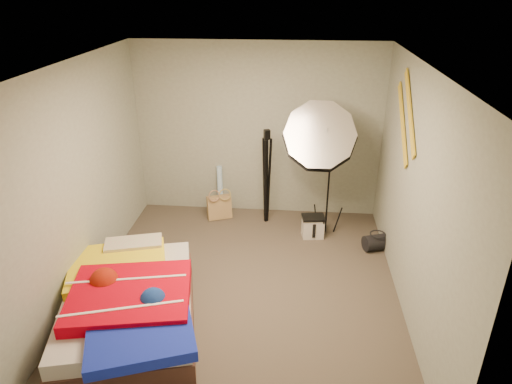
# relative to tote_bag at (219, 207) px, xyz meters

# --- Properties ---
(floor) EXTENTS (4.00, 4.00, 0.00)m
(floor) POSITION_rel_tote_bag_xyz_m (0.54, -1.67, -0.18)
(floor) COLOR brown
(floor) RESTS_ON ground
(ceiling) EXTENTS (4.00, 4.00, 0.00)m
(ceiling) POSITION_rel_tote_bag_xyz_m (0.54, -1.67, 2.32)
(ceiling) COLOR silver
(ceiling) RESTS_ON wall_back
(wall_back) EXTENTS (3.50, 0.00, 3.50)m
(wall_back) POSITION_rel_tote_bag_xyz_m (0.54, 0.33, 1.07)
(wall_back) COLOR #9AA292
(wall_back) RESTS_ON floor
(wall_front) EXTENTS (3.50, 0.00, 3.50)m
(wall_front) POSITION_rel_tote_bag_xyz_m (0.54, -3.67, 1.07)
(wall_front) COLOR #9AA292
(wall_front) RESTS_ON floor
(wall_left) EXTENTS (0.00, 4.00, 4.00)m
(wall_left) POSITION_rel_tote_bag_xyz_m (-1.21, -1.67, 1.07)
(wall_left) COLOR #9AA292
(wall_left) RESTS_ON floor
(wall_right) EXTENTS (0.00, 4.00, 4.00)m
(wall_right) POSITION_rel_tote_bag_xyz_m (2.29, -1.67, 1.07)
(wall_right) COLOR #9AA292
(wall_right) RESTS_ON floor
(tote_bag) EXTENTS (0.38, 0.27, 0.36)m
(tote_bag) POSITION_rel_tote_bag_xyz_m (0.00, 0.00, 0.00)
(tote_bag) COLOR tan
(tote_bag) RESTS_ON floor
(wrapping_roll) EXTENTS (0.12, 0.22, 0.72)m
(wrapping_roll) POSITION_rel_tote_bag_xyz_m (-0.02, 0.23, 0.18)
(wrapping_roll) COLOR #56A0E2
(wrapping_roll) RESTS_ON floor
(camera_case) EXTENTS (0.31, 0.24, 0.28)m
(camera_case) POSITION_rel_tote_bag_xyz_m (1.36, -0.41, -0.03)
(camera_case) COLOR silver
(camera_case) RESTS_ON floor
(duffel_bag) EXTENTS (0.39, 0.31, 0.21)m
(duffel_bag) POSITION_rel_tote_bag_xyz_m (2.19, -0.67, -0.07)
(duffel_bag) COLOR black
(duffel_bag) RESTS_ON floor
(wall_stripe_upper) EXTENTS (0.02, 0.91, 0.78)m
(wall_stripe_upper) POSITION_rel_tote_bag_xyz_m (2.27, -1.07, 1.77)
(wall_stripe_upper) COLOR gold
(wall_stripe_upper) RESTS_ON wall_right
(wall_stripe_lower) EXTENTS (0.02, 0.91, 0.78)m
(wall_stripe_lower) POSITION_rel_tote_bag_xyz_m (2.27, -0.82, 1.57)
(wall_stripe_lower) COLOR gold
(wall_stripe_lower) RESTS_ON wall_right
(bed) EXTENTS (1.71, 2.13, 0.53)m
(bed) POSITION_rel_tote_bag_xyz_m (-0.52, -2.36, 0.09)
(bed) COLOR #4D2E27
(bed) RESTS_ON floor
(photo_umbrella) EXTENTS (1.15, 0.87, 1.97)m
(photo_umbrella) POSITION_rel_tote_bag_xyz_m (1.38, -0.37, 1.24)
(photo_umbrella) COLOR black
(photo_umbrella) RESTS_ON floor
(camera_tripod) EXTENTS (0.10, 0.10, 1.39)m
(camera_tripod) POSITION_rel_tote_bag_xyz_m (0.69, -0.03, 0.62)
(camera_tripod) COLOR black
(camera_tripod) RESTS_ON floor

